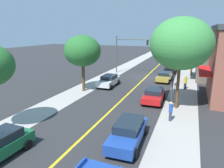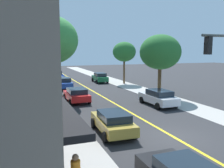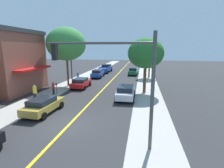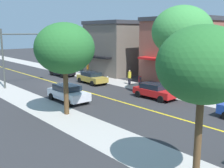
{
  "view_description": "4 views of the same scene",
  "coord_description": "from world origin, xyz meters",
  "px_view_note": "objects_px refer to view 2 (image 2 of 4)",
  "views": [
    {
      "loc": [
        -6.8,
        33.27,
        7.37
      ],
      "look_at": [
        1.07,
        12.84,
        1.77
      ],
      "focal_mm": 33.37,
      "sensor_mm": 36.0,
      "label": 1
    },
    {
      "loc": [
        -8.4,
        -11.59,
        5.2
      ],
      "look_at": [
        0.46,
        11.87,
        1.66
      ],
      "focal_mm": 38.26,
      "sensor_mm": 36.0,
      "label": 2
    },
    {
      "loc": [
        5.31,
        -11.13,
        5.71
      ],
      "look_at": [
        1.8,
        8.59,
        1.45
      ],
      "focal_mm": 27.45,
      "sensor_mm": 36.0,
      "label": 3
    },
    {
      "loc": [
        16.02,
        28.53,
        6.26
      ],
      "look_at": [
        -0.12,
        9.45,
        1.42
      ],
      "focal_mm": 43.71,
      "sensor_mm": 36.0,
      "label": 4
    }
  ],
  "objects_px": {
    "street_tree_left_far": "(124,52)",
    "gold_sedan_left_curb": "(113,122)",
    "blue_sedan_left_curb": "(63,83)",
    "pedestrian_yellow_shirt": "(56,111)",
    "white_sedan_right_curb": "(158,97)",
    "street_tree_right_corner": "(160,52)",
    "street_lamp": "(54,63)",
    "street_tree_left_near": "(49,40)",
    "pedestrian_blue_shirt": "(50,88)",
    "parking_meter": "(64,102)",
    "fire_hydrant": "(80,128)",
    "blue_pickup_truck": "(56,77)",
    "red_sedan_left_curb": "(77,95)",
    "pedestrian_red_shirt": "(62,103)",
    "green_sedan_right_curb": "(100,77)"
  },
  "relations": [
    {
      "from": "street_tree_left_far",
      "to": "street_tree_right_corner",
      "type": "bearing_deg",
      "value": -94.68
    },
    {
      "from": "street_tree_left_far",
      "to": "street_lamp",
      "type": "distance_m",
      "value": 15.29
    },
    {
      "from": "parking_meter",
      "to": "street_lamp",
      "type": "relative_size",
      "value": 0.22
    },
    {
      "from": "street_tree_left_near",
      "to": "pedestrian_red_shirt",
      "type": "xyz_separation_m",
      "value": [
        0.31,
        -5.05,
        -5.36
      ]
    },
    {
      "from": "pedestrian_yellow_shirt",
      "to": "pedestrian_red_shirt",
      "type": "distance_m",
      "value": 2.65
    },
    {
      "from": "street_tree_left_near",
      "to": "pedestrian_blue_shirt",
      "type": "relative_size",
      "value": 5.08
    },
    {
      "from": "gold_sedan_left_curb",
      "to": "red_sedan_left_curb",
      "type": "bearing_deg",
      "value": 3.46
    },
    {
      "from": "street_lamp",
      "to": "pedestrian_blue_shirt",
      "type": "xyz_separation_m",
      "value": [
        -0.23,
        3.01,
        -2.97
      ]
    },
    {
      "from": "gold_sedan_left_curb",
      "to": "pedestrian_blue_shirt",
      "type": "bearing_deg",
      "value": 11.77
    },
    {
      "from": "street_tree_right_corner",
      "to": "pedestrian_blue_shirt",
      "type": "xyz_separation_m",
      "value": [
        -11.19,
        5.48,
        -4.1
      ]
    },
    {
      "from": "red_sedan_left_curb",
      "to": "gold_sedan_left_curb",
      "type": "relative_size",
      "value": 0.98
    },
    {
      "from": "parking_meter",
      "to": "pedestrian_red_shirt",
      "type": "relative_size",
      "value": 0.83
    },
    {
      "from": "street_lamp",
      "to": "pedestrian_blue_shirt",
      "type": "bearing_deg",
      "value": 94.38
    },
    {
      "from": "fire_hydrant",
      "to": "pedestrian_yellow_shirt",
      "type": "xyz_separation_m",
      "value": [
        -1.13,
        2.78,
        0.53
      ]
    },
    {
      "from": "blue_sedan_left_curb",
      "to": "blue_pickup_truck",
      "type": "height_order",
      "value": "blue_pickup_truck"
    },
    {
      "from": "fire_hydrant",
      "to": "red_sedan_left_curb",
      "type": "bearing_deg",
      "value": 79.1
    },
    {
      "from": "gold_sedan_left_curb",
      "to": "blue_pickup_truck",
      "type": "distance_m",
      "value": 26.26
    },
    {
      "from": "street_lamp",
      "to": "green_sedan_right_curb",
      "type": "distance_m",
      "value": 15.22
    },
    {
      "from": "blue_sedan_left_curb",
      "to": "white_sedan_right_curb",
      "type": "bearing_deg",
      "value": -154.88
    },
    {
      "from": "fire_hydrant",
      "to": "pedestrian_yellow_shirt",
      "type": "height_order",
      "value": "pedestrian_yellow_shirt"
    },
    {
      "from": "pedestrian_blue_shirt",
      "to": "street_tree_left_far",
      "type": "bearing_deg",
      "value": 142.28
    },
    {
      "from": "street_tree_left_near",
      "to": "gold_sedan_left_curb",
      "type": "height_order",
      "value": "street_tree_left_near"
    },
    {
      "from": "fire_hydrant",
      "to": "street_lamp",
      "type": "xyz_separation_m",
      "value": [
        -0.14,
        10.74,
        3.51
      ]
    },
    {
      "from": "street_tree_right_corner",
      "to": "gold_sedan_left_curb",
      "type": "distance_m",
      "value": 13.24
    },
    {
      "from": "parking_meter",
      "to": "gold_sedan_left_curb",
      "type": "xyz_separation_m",
      "value": [
        2.01,
        -6.21,
        -0.15
      ]
    },
    {
      "from": "white_sedan_right_curb",
      "to": "pedestrian_blue_shirt",
      "type": "bearing_deg",
      "value": 45.49
    },
    {
      "from": "parking_meter",
      "to": "red_sedan_left_curb",
      "type": "distance_m",
      "value": 4.17
    },
    {
      "from": "parking_meter",
      "to": "blue_sedan_left_curb",
      "type": "distance_m",
      "value": 12.96
    },
    {
      "from": "street_tree_left_near",
      "to": "pedestrian_yellow_shirt",
      "type": "distance_m",
      "value": 9.27
    },
    {
      "from": "white_sedan_right_curb",
      "to": "green_sedan_right_curb",
      "type": "bearing_deg",
      "value": -0.32
    },
    {
      "from": "blue_sedan_left_curb",
      "to": "white_sedan_right_curb",
      "type": "xyz_separation_m",
      "value": [
        6.8,
        -13.4,
        -0.01
      ]
    },
    {
      "from": "street_tree_right_corner",
      "to": "blue_pickup_truck",
      "type": "relative_size",
      "value": 1.18
    },
    {
      "from": "blue_sedan_left_curb",
      "to": "pedestrian_yellow_shirt",
      "type": "bearing_deg",
      "value": 167.21
    },
    {
      "from": "red_sedan_left_curb",
      "to": "blue_sedan_left_curb",
      "type": "height_order",
      "value": "blue_sedan_left_curb"
    },
    {
      "from": "green_sedan_right_curb",
      "to": "blue_pickup_truck",
      "type": "xyz_separation_m",
      "value": [
        -6.66,
        2.85,
        0.09
      ]
    },
    {
      "from": "parking_meter",
      "to": "fire_hydrant",
      "type": "bearing_deg",
      "value": -89.47
    },
    {
      "from": "street_tree_left_far",
      "to": "pedestrian_yellow_shirt",
      "type": "xyz_separation_m",
      "value": [
        -12.93,
        -17.45,
        -4.07
      ]
    },
    {
      "from": "street_tree_left_far",
      "to": "gold_sedan_left_curb",
      "type": "height_order",
      "value": "street_tree_left_far"
    },
    {
      "from": "blue_sedan_left_curb",
      "to": "white_sedan_right_curb",
      "type": "height_order",
      "value": "blue_sedan_left_curb"
    },
    {
      "from": "parking_meter",
      "to": "street_lamp",
      "type": "bearing_deg",
      "value": 91.0
    },
    {
      "from": "street_tree_left_far",
      "to": "gold_sedan_left_curb",
      "type": "bearing_deg",
      "value": -115.29
    },
    {
      "from": "green_sedan_right_curb",
      "to": "pedestrian_red_shirt",
      "type": "distance_m",
      "value": 19.65
    },
    {
      "from": "white_sedan_right_curb",
      "to": "blue_pickup_truck",
      "type": "bearing_deg",
      "value": 17.49
    },
    {
      "from": "green_sedan_right_curb",
      "to": "pedestrian_red_shirt",
      "type": "bearing_deg",
      "value": 155.28
    },
    {
      "from": "street_tree_right_corner",
      "to": "street_lamp",
      "type": "xyz_separation_m",
      "value": [
        -10.96,
        2.47,
        -1.12
      ]
    },
    {
      "from": "street_tree_right_corner",
      "to": "street_tree_left_far",
      "type": "xyz_separation_m",
      "value": [
        0.98,
        11.96,
        -0.04
      ]
    },
    {
      "from": "street_tree_left_near",
      "to": "pedestrian_yellow_shirt",
      "type": "relative_size",
      "value": 4.99
    },
    {
      "from": "street_tree_left_near",
      "to": "pedestrian_yellow_shirt",
      "type": "height_order",
      "value": "street_tree_left_near"
    },
    {
      "from": "street_lamp",
      "to": "pedestrian_blue_shirt",
      "type": "distance_m",
      "value": 4.24
    },
    {
      "from": "street_tree_right_corner",
      "to": "gold_sedan_left_curb",
      "type": "height_order",
      "value": "street_tree_right_corner"
    }
  ]
}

